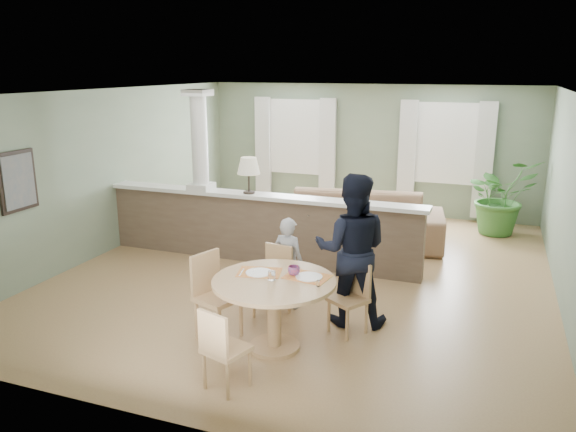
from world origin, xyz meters
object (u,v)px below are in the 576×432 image
at_px(chair_far_man, 352,294).
at_px(chair_side, 213,291).
at_px(chair_far_boy, 274,277).
at_px(man_person, 352,250).
at_px(houseplant, 500,196).
at_px(child_person, 288,263).
at_px(dining_table, 275,294).
at_px(chair_near, 221,346).
at_px(sofa, 355,220).

xyz_separation_m(chair_far_man, chair_side, (-1.48, -0.65, 0.08)).
distance_m(chair_far_boy, man_person, 1.06).
distance_m(houseplant, child_person, 5.16).
bearing_deg(man_person, houseplant, -120.54).
distance_m(houseplant, dining_table, 6.06).
relative_size(houseplant, chair_near, 1.68).
distance_m(houseplant, chair_far_boy, 5.44).
xyz_separation_m(dining_table, child_person, (-0.26, 1.12, -0.05)).
xyz_separation_m(chair_far_man, man_person, (-0.08, 0.24, 0.46)).
distance_m(houseplant, man_person, 4.96).
bearing_deg(chair_far_boy, chair_far_man, 2.56).
height_order(chair_near, man_person, man_person).
distance_m(child_person, man_person, 0.94).
xyz_separation_m(dining_table, chair_side, (-0.79, 0.06, -0.10)).
bearing_deg(sofa, chair_far_boy, -103.17).
bearing_deg(chair_near, man_person, -94.56).
bearing_deg(dining_table, sofa, 91.26).
height_order(chair_far_man, chair_near, same).
bearing_deg(chair_side, man_person, -38.17).
relative_size(sofa, chair_far_man, 3.58).
height_order(dining_table, chair_near, dining_table).
distance_m(houseplant, chair_far_man, 5.16).
bearing_deg(chair_far_boy, houseplant, 71.22).
relative_size(dining_table, chair_near, 1.59).
bearing_deg(child_person, dining_table, 114.56).
distance_m(chair_far_boy, child_person, 0.31).
height_order(chair_side, man_person, man_person).
height_order(sofa, chair_near, sofa).
relative_size(sofa, dining_table, 2.25).
xyz_separation_m(sofa, chair_near, (-0.08, -4.99, 0.03)).
distance_m(dining_table, chair_near, 1.00).
bearing_deg(chair_side, chair_near, -129.36).
height_order(sofa, houseplant, houseplant).
relative_size(chair_far_boy, child_person, 0.74).
relative_size(chair_near, chair_side, 0.86).
height_order(houseplant, chair_far_man, houseplant).
bearing_deg(houseplant, chair_near, -110.40).
distance_m(sofa, chair_near, 4.99).
relative_size(chair_far_boy, chair_near, 1.05).
bearing_deg(man_person, dining_table, 46.13).
bearing_deg(man_person, chair_far_man, 97.86).
bearing_deg(child_person, houseplant, -107.75).
height_order(houseplant, chair_far_boy, houseplant).
bearing_deg(chair_near, sofa, -73.29).
relative_size(chair_far_boy, chair_far_man, 1.05).
xyz_separation_m(houseplant, dining_table, (-2.28, -5.61, -0.06)).
bearing_deg(chair_far_boy, sofa, 95.51).
distance_m(chair_side, child_person, 1.19).
bearing_deg(chair_far_man, chair_far_boy, -155.46).
relative_size(houseplant, chair_side, 1.44).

